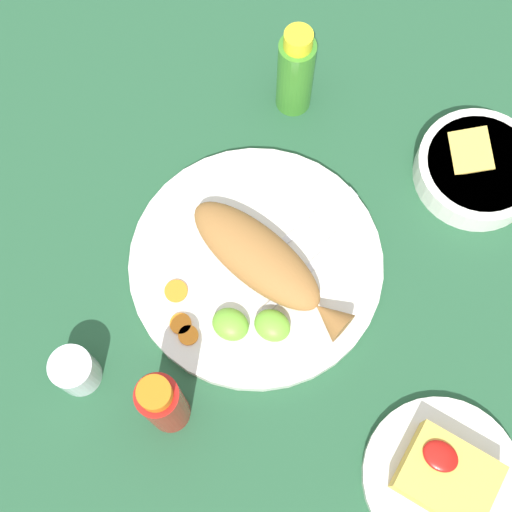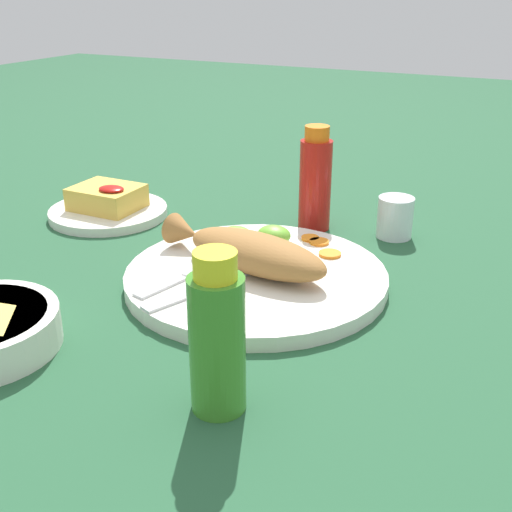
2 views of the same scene
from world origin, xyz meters
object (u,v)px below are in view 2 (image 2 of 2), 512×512
fork_near (202,289)px  hot_sauce_bottle_red (315,181)px  hot_sauce_bottle_green (217,338)px  fork_far (187,275)px  salt_cup (395,220)px  fried_fish (248,251)px  main_plate (256,277)px  side_plate_fries (109,212)px

fork_near → hot_sauce_bottle_red: 0.30m
hot_sauce_bottle_green → fork_far: bearing=128.5°
fork_far → hot_sauce_bottle_green: (0.15, -0.19, 0.05)m
salt_cup → fork_far: bearing=-122.4°
fried_fish → hot_sauce_bottle_green: (0.09, -0.24, 0.03)m
hot_sauce_bottle_green → salt_cup: bearing=86.3°
main_plate → fork_near: (-0.03, -0.08, 0.01)m
fried_fish → hot_sauce_bottle_red: hot_sauce_bottle_red is taller
fork_near → hot_sauce_bottle_green: hot_sauce_bottle_green is taller
salt_cup → main_plate: bearing=-115.6°
main_plate → fork_far: size_ratio=1.80×
fork_far → fork_near: bearing=68.6°
fried_fish → salt_cup: size_ratio=4.11×
main_plate → hot_sauce_bottle_green: 0.26m
fried_fish → fork_far: (-0.06, -0.05, -0.02)m
main_plate → fork_near: bearing=-112.6°
hot_sauce_bottle_green → side_plate_fries: size_ratio=0.80×
main_plate → salt_cup: salt_cup is taller
hot_sauce_bottle_red → salt_cup: hot_sauce_bottle_red is taller
hot_sauce_bottle_green → fried_fish: bearing=111.1°
fried_fish → fork_near: size_ratio=1.42×
main_plate → fried_fish: fried_fish is taller
fork_near → side_plate_fries: fork_near is taller
hot_sauce_bottle_green → side_plate_fries: (-0.41, 0.36, -0.06)m
main_plate → side_plate_fries: main_plate is taller
fried_fish → hot_sauce_bottle_red: 0.22m
fried_fish → fork_near: 0.09m
main_plate → fork_near: 0.08m
fork_far → side_plate_fries: bearing=-109.0°
hot_sauce_bottle_red → side_plate_fries: 0.34m
side_plate_fries → salt_cup: bearing=15.1°
fork_far → salt_cup: size_ratio=3.00×
fried_fish → side_plate_fries: size_ratio=1.33×
fried_fish → hot_sauce_bottle_green: hot_sauce_bottle_green is taller
hot_sauce_bottle_green → fork_near: bearing=124.9°
fork_far → hot_sauce_bottle_red: hot_sauce_bottle_red is taller
main_plate → fried_fish: (-0.01, 0.00, 0.03)m
main_plate → fried_fish: bearing=169.0°
fork_near → hot_sauce_bottle_green: (0.11, -0.16, 0.05)m
hot_sauce_bottle_red → side_plate_fries: bearing=-162.6°
fried_fish → hot_sauce_bottle_green: size_ratio=1.65×
hot_sauce_bottle_red → fork_far: bearing=-102.9°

